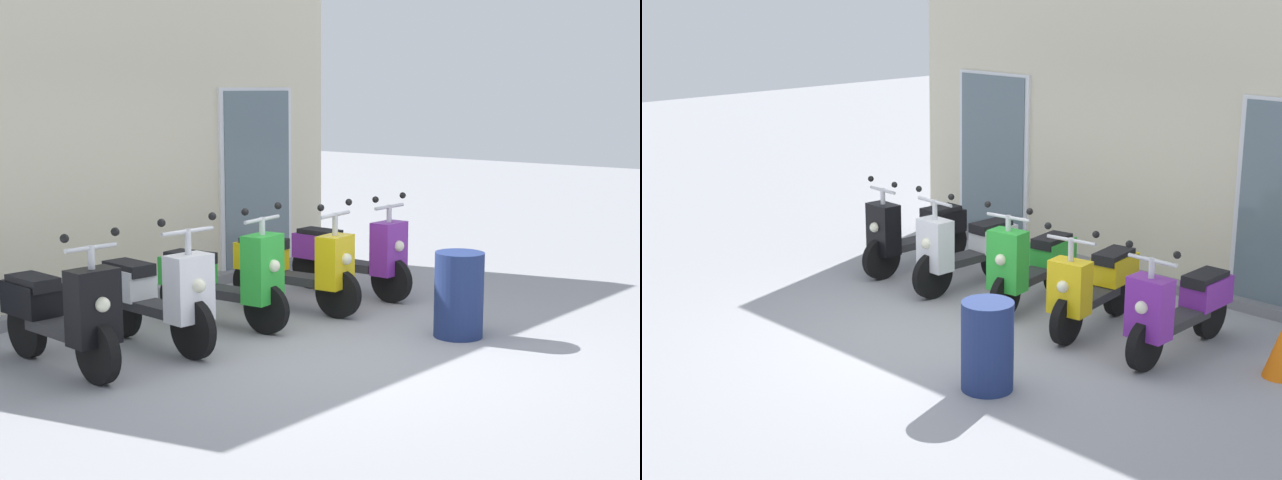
{
  "view_description": "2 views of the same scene",
  "coord_description": "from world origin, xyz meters",
  "views": [
    {
      "loc": [
        -6.17,
        -5.11,
        2.3
      ],
      "look_at": [
        0.63,
        0.67,
        0.84
      ],
      "focal_mm": 52.59,
      "sensor_mm": 36.0,
      "label": 1
    },
    {
      "loc": [
        6.28,
        -6.05,
        3.42
      ],
      "look_at": [
        -0.64,
        0.89,
        0.71
      ],
      "focal_mm": 52.33,
      "sensor_mm": 36.0,
      "label": 2
    }
  ],
  "objects": [
    {
      "name": "traffic_cone",
      "position": [
        2.84,
        1.46,
        0.26
      ],
      "size": [
        0.32,
        0.32,
        0.52
      ],
      "primitive_type": "cone",
      "color": "orange",
      "rests_on": "ground_plane"
    },
    {
      "name": "scooter_yellow",
      "position": [
        0.9,
        1.24,
        0.47
      ],
      "size": [
        0.6,
        1.55,
        1.18
      ],
      "color": "black",
      "rests_on": "ground_plane"
    },
    {
      "name": "scooter_green",
      "position": [
        -0.02,
        1.33,
        0.49
      ],
      "size": [
        0.6,
        1.53,
        1.22
      ],
      "color": "black",
      "rests_on": "ground_plane"
    },
    {
      "name": "ground_plane",
      "position": [
        0.0,
        0.0,
        0.0
      ],
      "size": [
        40.0,
        40.0,
        0.0
      ],
      "primitive_type": "plane",
      "color": "#939399"
    },
    {
      "name": "trash_bin",
      "position": [
        1.14,
        -0.59,
        0.4
      ],
      "size": [
        0.46,
        0.46,
        0.8
      ],
      "primitive_type": "cylinder",
      "color": "navy",
      "rests_on": "ground_plane"
    },
    {
      "name": "scooter_purple",
      "position": [
        1.88,
        1.28,
        0.46
      ],
      "size": [
        0.57,
        1.63,
        1.18
      ],
      "color": "black",
      "rests_on": "ground_plane"
    },
    {
      "name": "scooter_black",
      "position": [
        -1.87,
        1.31,
        0.49
      ],
      "size": [
        0.52,
        1.59,
        1.22
      ],
      "color": "black",
      "rests_on": "ground_plane"
    },
    {
      "name": "scooter_white",
      "position": [
        -0.93,
        1.24,
        0.49
      ],
      "size": [
        0.61,
        1.58,
        1.24
      ],
      "color": "black",
      "rests_on": "ground_plane"
    },
    {
      "name": "storefront_facade",
      "position": [
        0.0,
        3.1,
        1.76
      ],
      "size": [
        6.7,
        0.5,
        3.65
      ],
      "color": "beige",
      "rests_on": "ground_plane"
    }
  ]
}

